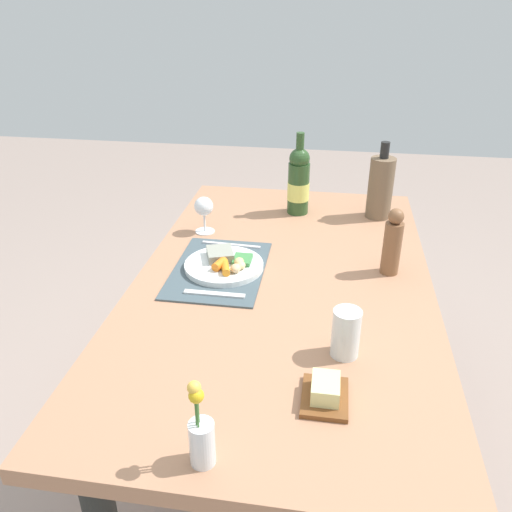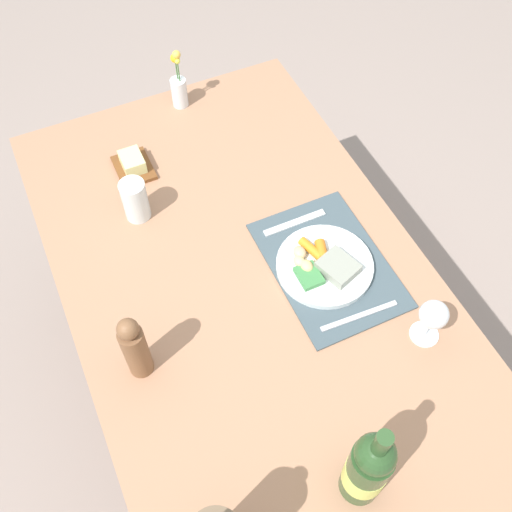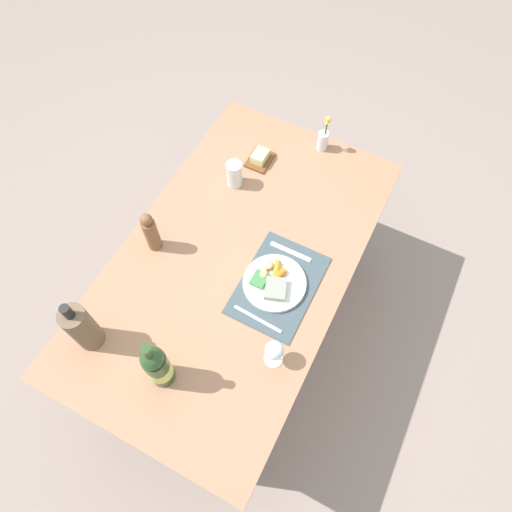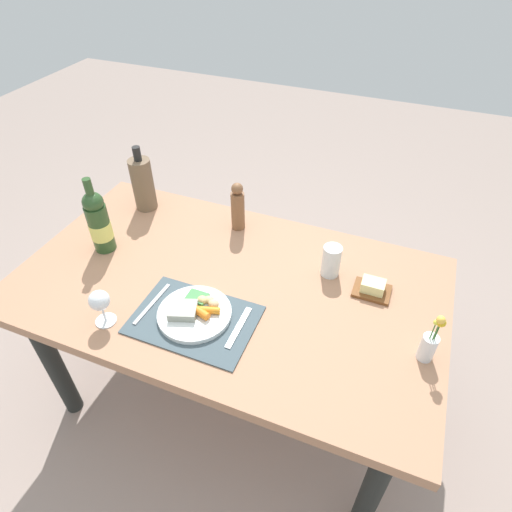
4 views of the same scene
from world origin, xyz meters
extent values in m
plane|color=gray|center=(0.00, 0.00, 0.00)|extent=(8.00, 8.00, 0.00)
cube|color=#A87758|center=(0.00, 0.00, 0.72)|extent=(1.55, 0.89, 0.04)
cylinder|color=#232623|center=(-0.66, -0.33, 0.35)|extent=(0.07, 0.07, 0.70)
cylinder|color=#232623|center=(-0.66, 0.33, 0.35)|extent=(0.07, 0.07, 0.70)
cube|color=#415158|center=(-0.03, -0.20, 0.74)|extent=(0.41, 0.28, 0.01)
cylinder|color=white|center=(-0.03, -0.19, 0.75)|extent=(0.25, 0.25, 0.02)
cube|color=gray|center=(-0.06, -0.21, 0.78)|extent=(0.11, 0.10, 0.03)
cylinder|color=orange|center=(0.00, -0.20, 0.78)|extent=(0.06, 0.04, 0.03)
cylinder|color=orange|center=(0.01, -0.17, 0.78)|extent=(0.08, 0.04, 0.02)
ellipsoid|color=#D7BF79|center=(-0.03, -0.14, 0.78)|extent=(0.04, 0.03, 0.02)
ellipsoid|color=#DBC082|center=(-0.01, -0.13, 0.78)|extent=(0.03, 0.03, 0.02)
ellipsoid|color=tan|center=(0.02, -0.14, 0.78)|extent=(0.04, 0.03, 0.03)
cube|color=#3F8345|center=(-0.05, -0.13, 0.77)|extent=(0.07, 0.06, 0.01)
cube|color=silver|center=(-0.19, -0.20, 0.75)|extent=(0.02, 0.20, 0.00)
cube|color=silver|center=(0.13, -0.18, 0.75)|extent=(0.02, 0.18, 0.00)
cylinder|color=brown|center=(-0.54, 0.31, 0.86)|extent=(0.09, 0.09, 0.23)
cylinder|color=black|center=(-0.54, 0.31, 1.00)|extent=(0.03, 0.03, 0.06)
cylinder|color=brown|center=(-0.10, 0.32, 0.82)|extent=(0.06, 0.06, 0.17)
sphere|color=brown|center=(-0.10, 0.32, 0.93)|extent=(0.05, 0.05, 0.05)
cube|color=brown|center=(0.50, 0.15, 0.75)|extent=(0.13, 0.10, 0.01)
cube|color=beige|center=(0.50, 0.15, 0.77)|extent=(0.08, 0.06, 0.04)
cylinder|color=silver|center=(0.33, 0.19, 0.80)|extent=(0.07, 0.07, 0.12)
cylinder|color=silver|center=(0.33, 0.19, 0.78)|extent=(0.06, 0.06, 0.07)
cylinder|color=white|center=(-0.30, -0.32, 0.74)|extent=(0.07, 0.07, 0.00)
cylinder|color=white|center=(-0.30, -0.32, 0.78)|extent=(0.01, 0.01, 0.07)
sphere|color=white|center=(-0.30, -0.32, 0.84)|extent=(0.07, 0.07, 0.07)
cylinder|color=silver|center=(0.70, -0.07, 0.79)|extent=(0.05, 0.05, 0.09)
cylinder|color=#3F7233|center=(0.69, -0.08, 0.82)|extent=(0.00, 0.00, 0.17)
sphere|color=#DDE044|center=(0.69, -0.08, 0.91)|extent=(0.02, 0.02, 0.02)
cylinder|color=#3F7233|center=(0.70, -0.08, 0.82)|extent=(0.00, 0.00, 0.17)
sphere|color=gold|center=(0.70, -0.08, 0.91)|extent=(0.03, 0.03, 0.03)
cylinder|color=#3F7233|center=(0.70, -0.08, 0.83)|extent=(0.00, 0.00, 0.18)
sphere|color=#F9C147|center=(0.70, -0.08, 0.92)|extent=(0.02, 0.02, 0.02)
cylinder|color=#2A4A24|center=(-0.53, 0.00, 0.84)|extent=(0.08, 0.08, 0.20)
sphere|color=#2A4A24|center=(-0.53, 0.00, 0.96)|extent=(0.08, 0.08, 0.08)
cylinder|color=#2A4A24|center=(-0.53, 0.00, 1.01)|extent=(0.03, 0.03, 0.09)
cylinder|color=#E0E169|center=(-0.53, 0.00, 0.83)|extent=(0.08, 0.08, 0.07)
camera|label=1|loc=(1.36, 0.13, 1.54)|focal=36.34mm
camera|label=2|loc=(-0.72, 0.32, 2.03)|focal=42.18mm
camera|label=3|loc=(-0.75, -0.48, 2.37)|focal=32.31mm
camera|label=4|loc=(0.51, -1.01, 1.84)|focal=30.31mm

